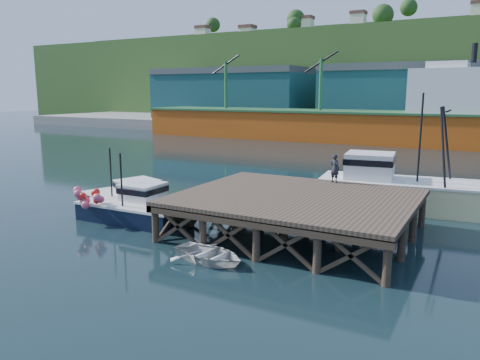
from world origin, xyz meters
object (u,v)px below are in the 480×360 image
Objects in this scene: boat_navy at (134,207)px; dockworker at (335,168)px; boat_black at (126,199)px; trawler at (404,186)px; dinghy at (209,254)px.

dockworker is at bearing 32.43° from boat_navy.
boat_black is 0.62× the size of trawler.
boat_navy and boat_black have the same top height.
trawler is (15.43, 9.01, 0.77)m from boat_black.
dockworker is (10.02, 6.56, 2.15)m from boat_navy.
boat_black is 4.16× the size of dockworker.
boat_black is at bearing 71.07° from dinghy.
boat_black is 10.85m from dinghy.
trawler is at bearing -110.48° from dockworker.
trawler reaches higher than dockworker.
boat_black is 17.89m from trawler.
boat_navy is 12.17m from dockworker.
dinghy is at bearing -26.55° from boat_navy.
trawler reaches higher than boat_navy.
dinghy is (9.54, -5.15, -0.39)m from boat_black.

